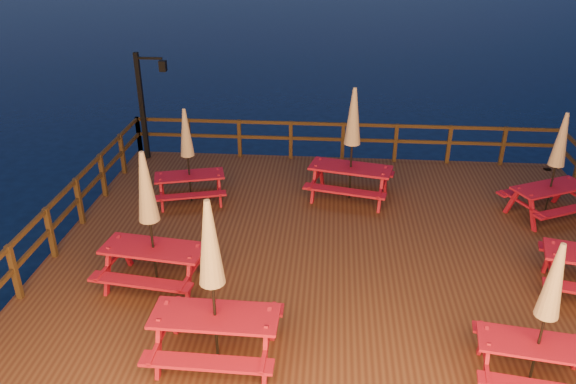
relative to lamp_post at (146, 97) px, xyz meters
The scene contains 11 objects.
ground 7.39m from the lamp_post, 40.16° to the right, with size 500.00×500.00×0.00m, color black.
deck 7.33m from the lamp_post, 40.16° to the right, with size 12.00×10.00×0.40m, color #452316.
deck_piles 7.48m from the lamp_post, 40.16° to the right, with size 11.44×9.44×1.40m.
railing 6.15m from the lamp_post, 27.22° to the right, with size 11.80×9.75×1.10m.
lamp_post is the anchor object (origin of this frame).
picnic_table_0 6.32m from the lamp_post, 72.52° to the right, with size 2.05×1.76×2.68m.
picnic_table_1 10.39m from the lamp_post, 14.99° to the right, with size 2.19×2.04×2.49m.
picnic_table_2 5.95m from the lamp_post, 20.91° to the right, with size 2.25×1.99×2.77m.
picnic_table_3 11.40m from the lamp_post, 44.54° to the right, with size 1.85×1.60×2.38m.
picnic_table_4 8.57m from the lamp_post, 66.59° to the right, with size 1.96×1.62×2.76m.
picnic_table_6 3.17m from the lamp_post, 56.30° to the right, with size 1.92×1.72×2.33m.
Camera 1 is at (-0.35, -9.95, 6.60)m, focal length 35.00 mm.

